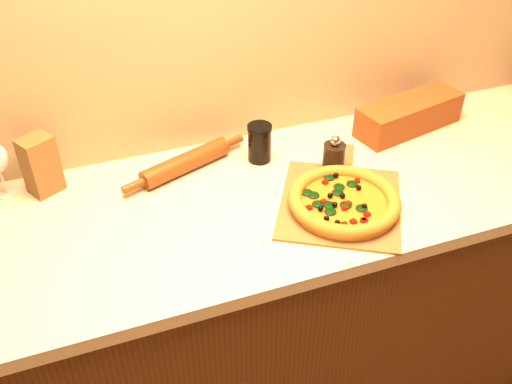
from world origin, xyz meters
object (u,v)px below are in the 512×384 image
at_px(pizza_peel, 340,200).
at_px(dark_jar, 260,143).
at_px(pepper_grinder, 334,157).
at_px(rolling_pin, 186,163).
at_px(pizza, 344,201).

relative_size(pizza_peel, dark_jar, 4.33).
bearing_deg(pizza_peel, dark_jar, 146.80).
bearing_deg(pepper_grinder, dark_jar, 143.08).
xyz_separation_m(pizza_peel, pepper_grinder, (0.04, 0.14, 0.05)).
relative_size(pizza_peel, pepper_grinder, 4.17).
bearing_deg(rolling_pin, pizza_peel, -38.85).
relative_size(pizza_peel, pizza, 1.69).
height_order(rolling_pin, dark_jar, dark_jar).
bearing_deg(rolling_pin, pepper_grinder, -20.88).
bearing_deg(pizza, pepper_grinder, 73.18).
bearing_deg(dark_jar, pizza, -67.00).
relative_size(pizza_peel, rolling_pin, 1.27).
bearing_deg(pepper_grinder, pizza_peel, -107.79).
xyz_separation_m(pepper_grinder, dark_jar, (-0.18, 0.14, 0.01)).
relative_size(pizza, dark_jar, 2.56).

